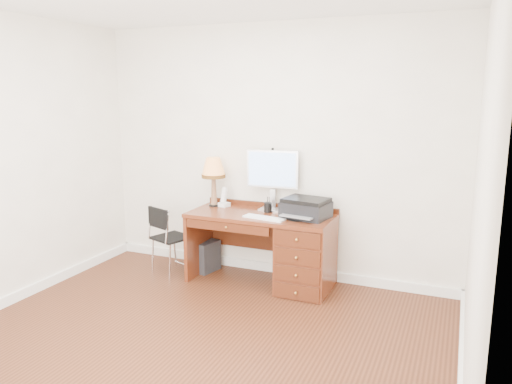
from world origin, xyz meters
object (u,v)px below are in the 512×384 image
at_px(desk, 290,248).
at_px(chair, 169,234).
at_px(equipment_box, 203,255).
at_px(printer, 306,208).
at_px(monitor, 273,172).
at_px(leg_lamp, 213,171).
at_px(phone, 224,201).

relative_size(desk, chair, 1.95).
xyz_separation_m(chair, equipment_box, (0.27, 0.27, -0.30)).
bearing_deg(chair, printer, 27.91).
bearing_deg(desk, chair, -172.58).
distance_m(monitor, equipment_box, 1.26).
bearing_deg(chair, leg_lamp, 55.92).
height_order(monitor, phone, monitor).
distance_m(leg_lamp, chair, 0.85).
xyz_separation_m(phone, chair, (-0.52, -0.32, -0.35)).
height_order(printer, phone, phone).
relative_size(desk, leg_lamp, 2.79).
bearing_deg(equipment_box, desk, 7.63).
bearing_deg(monitor, chair, -165.26).
bearing_deg(monitor, phone, -177.56).
bearing_deg(chair, desk, 27.66).
bearing_deg(monitor, printer, -30.15).
distance_m(phone, equipment_box, 0.69).
xyz_separation_m(monitor, equipment_box, (-0.79, -0.13, -0.98)).
relative_size(monitor, leg_lamp, 1.19).
height_order(leg_lamp, equipment_box, leg_lamp).
bearing_deg(desk, monitor, 141.63).
bearing_deg(chair, phone, 51.69).
bearing_deg(phone, equipment_box, -154.02).
xyz_separation_m(printer, phone, (-0.97, 0.12, -0.03)).
bearing_deg(printer, phone, -177.50).
distance_m(phone, chair, 0.70).
bearing_deg(phone, chair, -133.48).
xyz_separation_m(desk, leg_lamp, (-0.93, 0.12, 0.73)).
bearing_deg(monitor, leg_lamp, -176.82).
bearing_deg(leg_lamp, desk, -7.32).
height_order(desk, phone, phone).
height_order(desk, equipment_box, desk).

